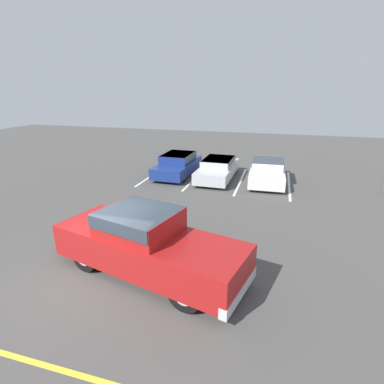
# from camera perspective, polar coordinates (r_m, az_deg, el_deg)

# --- Properties ---
(ground_plane) EXTENTS (60.00, 60.00, 0.00)m
(ground_plane) POSITION_cam_1_polar(r_m,az_deg,el_deg) (9.25, -17.23, -14.63)
(ground_plane) COLOR #4C4947
(stall_stripe_a) EXTENTS (0.12, 5.40, 0.01)m
(stall_stripe_a) POSITION_cam_1_polar(r_m,az_deg,el_deg) (18.67, -7.19, 3.45)
(stall_stripe_a) COLOR white
(stall_stripe_a) RESTS_ON ground_plane
(stall_stripe_b) EXTENTS (0.12, 5.40, 0.01)m
(stall_stripe_b) POSITION_cam_1_polar(r_m,az_deg,el_deg) (17.82, 0.72, 2.84)
(stall_stripe_b) COLOR white
(stall_stripe_b) RESTS_ON ground_plane
(stall_stripe_c) EXTENTS (0.12, 5.40, 0.01)m
(stall_stripe_c) POSITION_cam_1_polar(r_m,az_deg,el_deg) (17.35, 9.23, 2.13)
(stall_stripe_c) COLOR white
(stall_stripe_c) RESTS_ON ground_plane
(stall_stripe_d) EXTENTS (0.12, 5.40, 0.01)m
(stall_stripe_d) POSITION_cam_1_polar(r_m,az_deg,el_deg) (17.27, 18.00, 1.34)
(stall_stripe_d) COLOR white
(stall_stripe_d) RESTS_ON ground_plane
(aisle_stripe_foreground) EXTENTS (6.18, 0.12, 0.01)m
(aisle_stripe_foreground) POSITION_cam_1_polar(r_m,az_deg,el_deg) (6.83, -21.14, -29.67)
(aisle_stripe_foreground) COLOR yellow
(aisle_stripe_foreground) RESTS_ON ground_plane
(pickup_truck) EXTENTS (5.90, 3.22, 1.86)m
(pickup_truck) POSITION_cam_1_polar(r_m,az_deg,el_deg) (8.52, -8.20, -9.75)
(pickup_truck) COLOR #A51919
(pickup_truck) RESTS_ON ground_plane
(parked_sedan_a) EXTENTS (1.92, 4.37, 1.29)m
(parked_sedan_a) POSITION_cam_1_polar(r_m,az_deg,el_deg) (18.21, -2.73, 5.40)
(parked_sedan_a) COLOR navy
(parked_sedan_a) RESTS_ON ground_plane
(parked_sedan_b) EXTENTS (1.89, 4.50, 1.19)m
(parked_sedan_b) POSITION_cam_1_polar(r_m,az_deg,el_deg) (17.47, 4.95, 4.59)
(parked_sedan_b) COLOR #B7BABF
(parked_sedan_b) RESTS_ON ground_plane
(parked_sedan_c) EXTENTS (1.96, 4.26, 1.27)m
(parked_sedan_c) POSITION_cam_1_polar(r_m,az_deg,el_deg) (17.23, 14.13, 3.97)
(parked_sedan_c) COLOR silver
(parked_sedan_c) RESTS_ON ground_plane
(wheel_stop_curb) EXTENTS (1.89, 0.20, 0.14)m
(wheel_stop_curb) POSITION_cam_1_polar(r_m,az_deg,el_deg) (21.10, 0.54, 5.62)
(wheel_stop_curb) COLOR #B7B2A8
(wheel_stop_curb) RESTS_ON ground_plane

